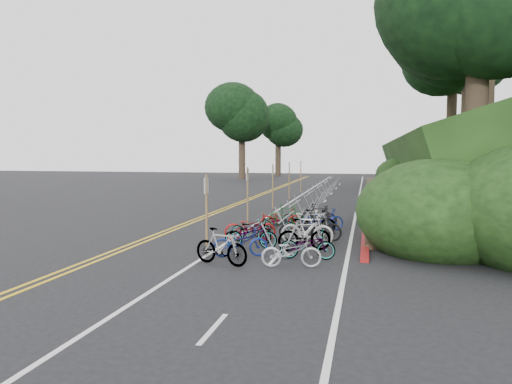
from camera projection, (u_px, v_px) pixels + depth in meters
The scene contains 11 objects.
ground at pixel (197, 243), 17.32m from camera, with size 120.00×120.00×0.00m, color black.
road_markings at pixel (270, 210), 27.01m from camera, with size 7.47×80.00×0.01m.
red_curb at pixel (366, 208), 27.76m from camera, with size 0.25×28.00×0.10m, color maroon.
embankment at pixel (480, 161), 32.83m from camera, with size 14.30×48.14×9.11m.
tree_cluster at pixel (427, 42), 35.78m from camera, with size 32.08×53.73×17.72m.
bike_rack_front at pixel (287, 225), 15.97m from camera, with size 1.11×3.05×1.10m.
bike_racks_rest at pixel (319, 192), 29.25m from camera, with size 1.14×23.00×1.17m.
signpost_near at pixel (206, 207), 15.93m from camera, with size 0.08×0.40×2.43m.
signposts_rest at pixel (282, 180), 30.70m from camera, with size 0.08×18.40×2.50m.
bike_front at pixel (250, 227), 17.76m from camera, with size 1.83×0.64×0.96m, color maroon.
bike_valet at pixel (287, 229), 17.42m from camera, with size 3.32×9.51×1.08m.
Camera 1 is at (5.73, -16.27, 3.12)m, focal length 35.00 mm.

